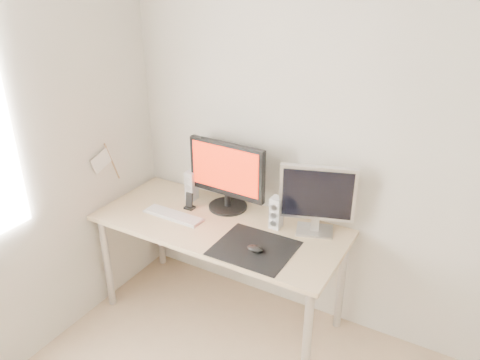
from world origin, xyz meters
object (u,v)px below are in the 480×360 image
at_px(second_monitor, 317,197).
at_px(speaker_right, 276,213).
at_px(mouse, 255,249).
at_px(main_monitor, 227,174).
at_px(phone_dock, 190,204).
at_px(desk, 219,234).
at_px(keyboard, 173,215).
at_px(speaker_left, 191,186).

bearing_deg(second_monitor, speaker_right, -163.17).
distance_m(mouse, speaker_right, 0.32).
distance_m(main_monitor, phone_dock, 0.33).
relative_size(mouse, desk, 0.06).
bearing_deg(phone_dock, keyboard, -102.67).
bearing_deg(speaker_right, keyboard, -162.21).
bearing_deg(speaker_left, desk, -29.12).
bearing_deg(speaker_right, speaker_left, 175.13).
xyz_separation_m(desk, speaker_left, (-0.34, 0.19, 0.18)).
height_order(desk, speaker_left, speaker_left).
distance_m(speaker_left, speaker_right, 0.68).
height_order(mouse, speaker_right, speaker_right).
relative_size(second_monitor, speaker_right, 2.13).
xyz_separation_m(main_monitor, speaker_left, (-0.28, -0.01, -0.15)).
relative_size(speaker_left, speaker_right, 1.00).
distance_m(speaker_right, keyboard, 0.68).
distance_m(desk, keyboard, 0.33).
bearing_deg(desk, speaker_left, 150.88).
relative_size(speaker_left, keyboard, 0.49).
bearing_deg(keyboard, speaker_right, 17.79).
xyz_separation_m(mouse, keyboard, (-0.66, 0.10, -0.01)).
xyz_separation_m(mouse, desk, (-0.35, 0.17, -0.10)).
bearing_deg(main_monitor, desk, -73.28).
xyz_separation_m(mouse, main_monitor, (-0.41, 0.37, 0.23)).
relative_size(speaker_left, phone_dock, 1.79).
relative_size(desk, keyboard, 3.79).
bearing_deg(mouse, main_monitor, 137.76).
bearing_deg(desk, phone_dock, 166.20).
xyz_separation_m(mouse, speaker_left, (-0.69, 0.36, 0.08)).
bearing_deg(speaker_right, second_monitor, 16.83).
xyz_separation_m(second_monitor, speaker_left, (-0.91, -0.01, -0.14)).
bearing_deg(main_monitor, mouse, -42.24).
relative_size(mouse, keyboard, 0.24).
relative_size(desk, phone_dock, 13.86).
xyz_separation_m(main_monitor, speaker_right, (0.39, -0.06, -0.15)).
distance_m(speaker_left, keyboard, 0.28).
height_order(second_monitor, speaker_left, second_monitor).
distance_m(main_monitor, speaker_left, 0.32).
xyz_separation_m(desk, second_monitor, (0.56, 0.20, 0.32)).
bearing_deg(speaker_right, main_monitor, 170.78).
bearing_deg(keyboard, speaker_left, 97.89).
distance_m(mouse, keyboard, 0.66).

